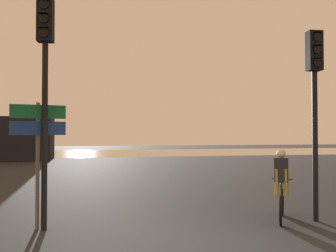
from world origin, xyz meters
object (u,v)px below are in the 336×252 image
Objects in this scene: traffic_light_near_left at (45,69)px; cyclist at (282,185)px; direction_sign_post at (38,142)px; traffic_light_near_right at (315,88)px.

traffic_light_near_left reaches higher than cyclist.
traffic_light_near_left is 2.93× the size of cyclist.
direction_sign_post is at bearing -21.10° from traffic_light_near_left.
direction_sign_post is (-0.14, 0.08, -1.48)m from traffic_light_near_left.
traffic_light_near_right is 1.65× the size of direction_sign_post.
cyclist is at bearing -5.89° from traffic_light_near_right.
traffic_light_near_right is 6.15m from direction_sign_post.
traffic_light_near_left is 5.69m from cyclist.
cyclist is (5.25, -0.43, -0.97)m from direction_sign_post.
traffic_light_near_left is 1.82× the size of direction_sign_post.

